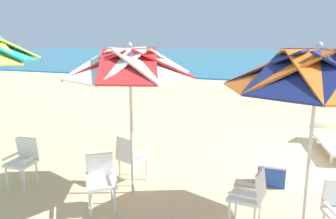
{
  "coord_description": "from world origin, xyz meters",
  "views": [
    {
      "loc": [
        -1.13,
        -7.31,
        2.69
      ],
      "look_at": [
        -3.61,
        -0.11,
        1.0
      ],
      "focal_mm": 36.98,
      "sensor_mm": 36.0,
      "label": 1
    }
  ],
  "objects_px": {
    "beach_umbrella_0": "(317,71)",
    "sun_lounger_1": "(333,140)",
    "cooler_box": "(272,174)",
    "plastic_chair_3": "(101,178)",
    "plastic_chair_5": "(23,159)",
    "plastic_chair_1": "(251,194)",
    "plastic_chair_4": "(130,156)",
    "beach_umbrella_1": "(130,65)"
  },
  "relations": [
    {
      "from": "cooler_box",
      "to": "plastic_chair_1",
      "type": "bearing_deg",
      "value": -98.21
    },
    {
      "from": "beach_umbrella_1",
      "to": "plastic_chair_3",
      "type": "bearing_deg",
      "value": -110.02
    },
    {
      "from": "beach_umbrella_0",
      "to": "cooler_box",
      "type": "bearing_deg",
      "value": 112.37
    },
    {
      "from": "plastic_chair_3",
      "to": "plastic_chair_5",
      "type": "distance_m",
      "value": 1.76
    },
    {
      "from": "beach_umbrella_0",
      "to": "plastic_chair_1",
      "type": "relative_size",
      "value": 2.98
    },
    {
      "from": "sun_lounger_1",
      "to": "cooler_box",
      "type": "distance_m",
      "value": 2.64
    },
    {
      "from": "plastic_chair_1",
      "to": "sun_lounger_1",
      "type": "distance_m",
      "value": 4.17
    },
    {
      "from": "beach_umbrella_1",
      "to": "cooler_box",
      "type": "height_order",
      "value": "beach_umbrella_1"
    },
    {
      "from": "plastic_chair_5",
      "to": "sun_lounger_1",
      "type": "relative_size",
      "value": 0.39
    },
    {
      "from": "plastic_chair_4",
      "to": "plastic_chair_1",
      "type": "bearing_deg",
      "value": -20.71
    },
    {
      "from": "beach_umbrella_1",
      "to": "plastic_chair_5",
      "type": "distance_m",
      "value": 2.63
    },
    {
      "from": "plastic_chair_4",
      "to": "cooler_box",
      "type": "relative_size",
      "value": 1.73
    },
    {
      "from": "plastic_chair_1",
      "to": "plastic_chair_4",
      "type": "xyz_separation_m",
      "value": [
        -2.24,
        0.85,
        0.0
      ]
    },
    {
      "from": "beach_umbrella_0",
      "to": "sun_lounger_1",
      "type": "height_order",
      "value": "beach_umbrella_0"
    },
    {
      "from": "plastic_chair_1",
      "to": "beach_umbrella_1",
      "type": "relative_size",
      "value": 0.34
    },
    {
      "from": "plastic_chair_5",
      "to": "beach_umbrella_0",
      "type": "bearing_deg",
      "value": 3.11
    },
    {
      "from": "plastic_chair_4",
      "to": "beach_umbrella_1",
      "type": "bearing_deg",
      "value": -60.17
    },
    {
      "from": "plastic_chair_1",
      "to": "sun_lounger_1",
      "type": "height_order",
      "value": "plastic_chair_1"
    },
    {
      "from": "plastic_chair_5",
      "to": "plastic_chair_4",
      "type": "bearing_deg",
      "value": 23.64
    },
    {
      "from": "plastic_chair_1",
      "to": "plastic_chair_4",
      "type": "bearing_deg",
      "value": 159.29
    },
    {
      "from": "plastic_chair_1",
      "to": "cooler_box",
      "type": "distance_m",
      "value": 1.61
    },
    {
      "from": "sun_lounger_1",
      "to": "plastic_chair_5",
      "type": "bearing_deg",
      "value": -145.1
    },
    {
      "from": "beach_umbrella_0",
      "to": "cooler_box",
      "type": "distance_m",
      "value": 2.4
    },
    {
      "from": "plastic_chair_4",
      "to": "sun_lounger_1",
      "type": "height_order",
      "value": "plastic_chair_4"
    },
    {
      "from": "beach_umbrella_0",
      "to": "plastic_chair_1",
      "type": "xyz_separation_m",
      "value": [
        -0.73,
        -0.34,
        -1.71
      ]
    },
    {
      "from": "plastic_chair_4",
      "to": "plastic_chair_5",
      "type": "relative_size",
      "value": 1.0
    },
    {
      "from": "sun_lounger_1",
      "to": "beach_umbrella_0",
      "type": "bearing_deg",
      "value": -101.87
    },
    {
      "from": "plastic_chair_5",
      "to": "sun_lounger_1",
      "type": "height_order",
      "value": "plastic_chair_5"
    },
    {
      "from": "plastic_chair_4",
      "to": "plastic_chair_5",
      "type": "distance_m",
      "value": 1.9
    },
    {
      "from": "plastic_chair_3",
      "to": "sun_lounger_1",
      "type": "distance_m",
      "value": 5.55
    },
    {
      "from": "beach_umbrella_1",
      "to": "cooler_box",
      "type": "relative_size",
      "value": 5.09
    },
    {
      "from": "plastic_chair_3",
      "to": "sun_lounger_1",
      "type": "height_order",
      "value": "plastic_chair_3"
    },
    {
      "from": "beach_umbrella_0",
      "to": "plastic_chair_5",
      "type": "height_order",
      "value": "beach_umbrella_0"
    },
    {
      "from": "sun_lounger_1",
      "to": "cooler_box",
      "type": "xyz_separation_m",
      "value": [
        -1.25,
        -2.33,
        -0.08
      ]
    },
    {
      "from": "beach_umbrella_0",
      "to": "sun_lounger_1",
      "type": "distance_m",
      "value": 4.11
    },
    {
      "from": "beach_umbrella_0",
      "to": "sun_lounger_1",
      "type": "relative_size",
      "value": 1.16
    },
    {
      "from": "plastic_chair_1",
      "to": "beach_umbrella_0",
      "type": "bearing_deg",
      "value": 25.15
    },
    {
      "from": "plastic_chair_3",
      "to": "cooler_box",
      "type": "xyz_separation_m",
      "value": [
        2.47,
        1.78,
        -0.3
      ]
    },
    {
      "from": "plastic_chair_1",
      "to": "plastic_chair_4",
      "type": "height_order",
      "value": "same"
    },
    {
      "from": "beach_umbrella_0",
      "to": "plastic_chair_4",
      "type": "relative_size",
      "value": 2.98
    },
    {
      "from": "beach_umbrella_1",
      "to": "sun_lounger_1",
      "type": "xyz_separation_m",
      "value": [
        3.49,
        3.46,
        -1.92
      ]
    },
    {
      "from": "plastic_chair_1",
      "to": "beach_umbrella_1",
      "type": "bearing_deg",
      "value": 167.67
    }
  ]
}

